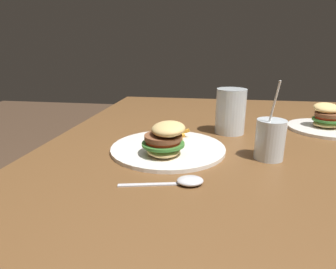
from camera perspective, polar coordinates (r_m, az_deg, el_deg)
dining_table at (r=0.82m, az=14.18°, el=-8.17°), size 1.59×1.12×0.71m
meal_plate_near at (r=0.74m, az=-0.19°, el=-1.89°), size 0.31×0.31×0.10m
beer_glass at (r=0.93m, az=12.57°, el=4.36°), size 0.10×0.10×0.14m
juice_glass at (r=0.74m, az=19.97°, el=-1.32°), size 0.07×0.07×0.20m
spoon at (r=0.58m, az=3.76°, el=-9.41°), size 0.06×0.18×0.02m
meal_plate_far at (r=1.09m, az=29.48°, el=2.15°), size 0.24×0.24×0.09m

